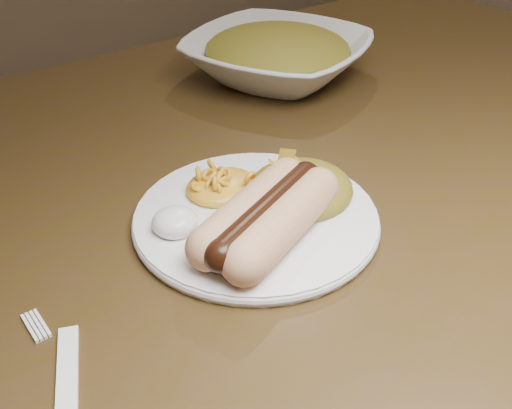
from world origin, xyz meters
TOP-DOWN VIEW (x-y plane):
  - table at (0.00, 0.00)m, footprint 1.60×0.90m
  - plate at (-0.02, -0.07)m, footprint 0.31×0.31m
  - hotdog at (-0.03, -0.11)m, footprint 0.15×0.12m
  - mac_and_cheese at (-0.02, -0.02)m, footprint 0.09×0.09m
  - sour_cream at (-0.09, -0.05)m, footprint 0.06×0.06m
  - taco_salad at (0.04, -0.07)m, footprint 0.11×0.10m
  - fork at (-0.24, -0.15)m, footprint 0.08×0.14m
  - serving_bowl at (0.23, 0.20)m, footprint 0.34×0.34m
  - bowl_filling at (0.23, 0.20)m, footprint 0.27×0.27m

SIDE VIEW (x-z plane):
  - table at x=0.00m, z-range 0.28..1.03m
  - fork at x=-0.24m, z-range 0.75..0.75m
  - plate at x=-0.02m, z-range 0.75..0.76m
  - sour_cream at x=-0.09m, z-range 0.76..0.79m
  - mac_and_cheese at x=-0.02m, z-range 0.76..0.79m
  - taco_salad at x=0.04m, z-range 0.76..0.80m
  - serving_bowl at x=0.23m, z-range 0.75..0.81m
  - hotdog at x=-0.03m, z-range 0.76..0.80m
  - bowl_filling at x=0.23m, z-range 0.77..0.83m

